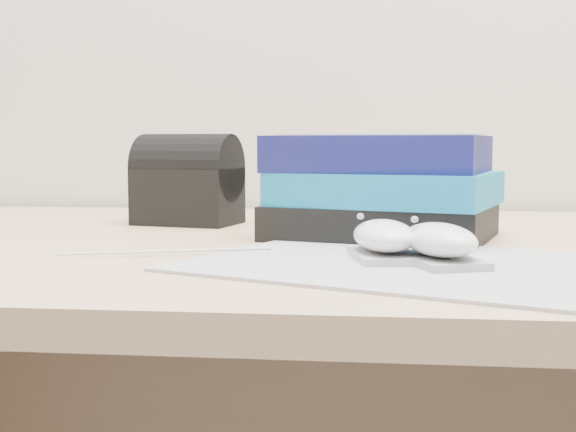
# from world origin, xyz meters

# --- Properties ---
(desk) EXTENTS (1.60, 0.80, 0.73)m
(desk) POSITION_xyz_m (0.00, 1.64, 0.50)
(desk) COLOR tan
(desk) RESTS_ON ground
(mousepad) EXTENTS (0.45, 0.40, 0.00)m
(mousepad) POSITION_xyz_m (0.02, 1.39, 0.73)
(mousepad) COLOR gray
(mousepad) RESTS_ON desk
(mouse_rear) EXTENTS (0.07, 0.11, 0.04)m
(mouse_rear) POSITION_xyz_m (0.00, 1.41, 0.75)
(mouse_rear) COLOR #A0A0A2
(mouse_rear) RESTS_ON mousepad
(mouse_front) EXTENTS (0.09, 0.11, 0.04)m
(mouse_front) POSITION_xyz_m (0.05, 1.39, 0.75)
(mouse_front) COLOR #98989B
(mouse_front) RESTS_ON mousepad
(usb_cable) EXTENTS (0.20, 0.07, 0.00)m
(usb_cable) POSITION_xyz_m (-0.21, 1.43, 0.73)
(usb_cable) COLOR silver
(usb_cable) RESTS_ON mousepad
(book_stack) EXTENTS (0.28, 0.25, 0.12)m
(book_stack) POSITION_xyz_m (0.00, 1.60, 0.79)
(book_stack) COLOR black
(book_stack) RESTS_ON desk
(pouch) EXTENTS (0.15, 0.12, 0.12)m
(pouch) POSITION_xyz_m (-0.26, 1.73, 0.79)
(pouch) COLOR black
(pouch) RESTS_ON desk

